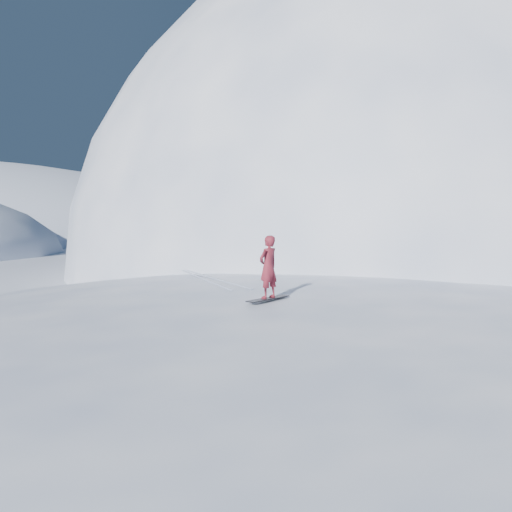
# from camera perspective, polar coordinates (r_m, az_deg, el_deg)

# --- Properties ---
(ground) EXTENTS (400.00, 400.00, 0.00)m
(ground) POSITION_cam_1_polar(r_m,az_deg,el_deg) (13.20, 7.54, -15.65)
(ground) COLOR white
(ground) RESTS_ON ground
(near_ridge) EXTENTS (36.00, 28.00, 4.80)m
(near_ridge) POSITION_cam_1_polar(r_m,az_deg,el_deg) (16.18, 5.86, -11.82)
(near_ridge) COLOR white
(near_ridge) RESTS_ON ground
(summit_peak) EXTENTS (60.00, 56.00, 56.00)m
(summit_peak) POSITION_cam_1_polar(r_m,az_deg,el_deg) (46.44, 17.27, -1.32)
(summit_peak) COLOR white
(summit_peak) RESTS_ON ground
(peak_shoulder) EXTENTS (28.00, 24.00, 18.00)m
(peak_shoulder) POSITION_cam_1_polar(r_m,az_deg,el_deg) (35.06, 7.31, -2.99)
(peak_shoulder) COLOR white
(peak_shoulder) RESTS_ON ground
(wind_bumps) EXTENTS (16.00, 14.40, 1.00)m
(wind_bumps) POSITION_cam_1_polar(r_m,az_deg,el_deg) (14.82, 1.75, -13.34)
(wind_bumps) COLOR white
(wind_bumps) RESTS_ON ground
(snowboard) EXTENTS (1.44, 0.91, 0.02)m
(snowboard) POSITION_cam_1_polar(r_m,az_deg,el_deg) (12.45, 1.54, -5.34)
(snowboard) COLOR black
(snowboard) RESTS_ON near_ridge
(snowboarder) EXTENTS (0.74, 0.64, 1.70)m
(snowboarder) POSITION_cam_1_polar(r_m,az_deg,el_deg) (12.33, 1.54, -1.38)
(snowboarder) COLOR maroon
(snowboarder) RESTS_ON snowboard
(board_tracks) EXTENTS (1.16, 5.99, 0.04)m
(board_tracks) POSITION_cam_1_polar(r_m,az_deg,el_deg) (16.87, -5.98, -2.75)
(board_tracks) COLOR silver
(board_tracks) RESTS_ON ground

